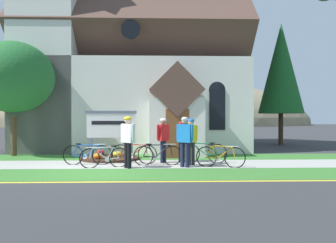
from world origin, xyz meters
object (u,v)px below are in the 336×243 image
object	(u,v)px
bicycle_yellow	(204,153)
cyclist_in_orange_jersey	(163,136)
bicycle_green	(158,155)
cyclist_in_white_jersey	(185,137)
bicycle_orange	(105,157)
yard_deciduous_tree	(14,77)
roadside_conifer	(281,68)
church_sign	(111,126)
bicycle_black	(87,154)
cyclist_in_red_jersey	(191,138)
bicycle_silver	(220,156)
bicycle_blue	(134,154)
cyclist_in_yellow_jersey	(128,137)
cyclist_in_green_jersey	(182,139)

from	to	relation	value
bicycle_yellow	cyclist_in_orange_jersey	distance (m)	1.68
bicycle_green	cyclist_in_white_jersey	size ratio (longest dim) A/B	1.01
bicycle_orange	yard_deciduous_tree	bearing A→B (deg)	141.23
roadside_conifer	church_sign	bearing A→B (deg)	-145.07
bicycle_green	roadside_conifer	size ratio (longest dim) A/B	0.23
bicycle_black	cyclist_in_orange_jersey	world-z (taller)	cyclist_in_orange_jersey
bicycle_orange	cyclist_in_red_jersey	distance (m)	3.15
bicycle_black	bicycle_silver	bearing A→B (deg)	-8.98
bicycle_blue	bicycle_silver	distance (m)	3.25
bicycle_yellow	bicycle_green	bearing A→B (deg)	-161.87
cyclist_in_yellow_jersey	cyclist_in_green_jersey	bearing A→B (deg)	38.33
bicycle_yellow	roadside_conifer	size ratio (longest dim) A/B	0.23
church_sign	cyclist_in_green_jersey	bearing A→B (deg)	-24.53
bicycle_blue	cyclist_in_red_jersey	size ratio (longest dim) A/B	1.02
bicycle_yellow	bicycle_silver	distance (m)	1.22
bicycle_orange	yard_deciduous_tree	distance (m)	6.83
bicycle_black	cyclist_in_orange_jersey	xyz separation A→B (m)	(2.80, 0.46, 0.63)
bicycle_silver	cyclist_in_yellow_jersey	xyz separation A→B (m)	(-3.21, -0.14, 0.68)
cyclist_in_orange_jersey	yard_deciduous_tree	xyz separation A→B (m)	(-6.75, 2.60, 2.56)
cyclist_in_green_jersey	bicycle_blue	bearing A→B (deg)	-168.05
cyclist_in_yellow_jersey	yard_deciduous_tree	distance (m)	7.24
cyclist_in_green_jersey	yard_deciduous_tree	distance (m)	8.29
bicycle_black	cyclist_in_yellow_jersey	xyz separation A→B (m)	(1.56, -0.89, 0.68)
cyclist_in_orange_jersey	bicycle_black	bearing A→B (deg)	-170.69
bicycle_yellow	bicycle_black	bearing A→B (deg)	-174.94
bicycle_silver	cyclist_in_orange_jersey	bearing A→B (deg)	148.40
cyclist_in_yellow_jersey	roadside_conifer	bearing A→B (deg)	47.60
church_sign	cyclist_in_green_jersey	world-z (taller)	church_sign
cyclist_in_yellow_jersey	cyclist_in_orange_jersey	xyz separation A→B (m)	(1.24, 1.35, -0.05)
church_sign	bicycle_green	size ratio (longest dim) A/B	1.22
bicycle_black	cyclist_in_red_jersey	xyz separation A→B (m)	(3.80, -0.27, 0.62)
church_sign	bicycle_orange	xyz separation A→B (m)	(0.15, -2.70, -1.01)
cyclist_in_yellow_jersey	cyclist_in_green_jersey	xyz separation A→B (m)	(1.96, 1.55, -0.15)
bicycle_green	roadside_conifer	distance (m)	12.91
bicycle_green	church_sign	bearing A→B (deg)	132.24
bicycle_orange	cyclist_in_orange_jersey	size ratio (longest dim) A/B	0.98
church_sign	cyclist_in_green_jersey	distance (m)	3.25
bicycle_blue	cyclist_in_green_jersey	distance (m)	1.95
bicycle_silver	cyclist_in_yellow_jersey	size ratio (longest dim) A/B	0.93
bicycle_green	bicycle_yellow	distance (m)	1.86
church_sign	cyclist_in_white_jersey	bearing A→B (deg)	-42.98
cyclist_in_red_jersey	church_sign	bearing A→B (deg)	144.65
bicycle_silver	cyclist_in_white_jersey	world-z (taller)	cyclist_in_white_jersey
cyclist_in_orange_jersey	cyclist_in_yellow_jersey	bearing A→B (deg)	-132.50
roadside_conifer	bicycle_yellow	bearing A→B (deg)	-125.86
bicycle_black	roadside_conifer	size ratio (longest dim) A/B	0.23
cyclist_in_yellow_jersey	roadside_conifer	size ratio (longest dim) A/B	0.23
bicycle_black	cyclist_in_red_jersey	world-z (taller)	cyclist_in_red_jersey
yard_deciduous_tree	cyclist_in_green_jersey	bearing A→B (deg)	-17.83
cyclist_in_green_jersey	cyclist_in_orange_jersey	xyz separation A→B (m)	(-0.72, -0.20, 0.10)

